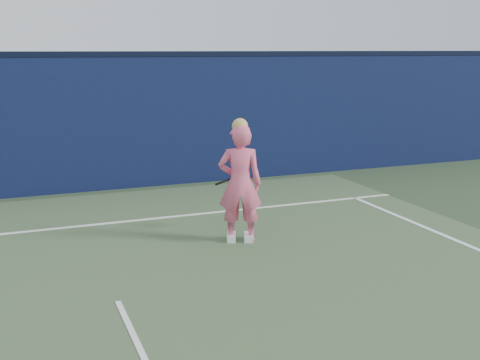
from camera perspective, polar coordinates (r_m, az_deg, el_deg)
name	(u,v)px	position (r m, az deg, el deg)	size (l,w,h in m)	color
ground	(137,344)	(5.77, -9.71, -15.11)	(80.00, 80.00, 0.00)	#35482C
backstop_wall	(62,126)	(11.66, -16.52, 4.96)	(24.00, 0.40, 2.50)	#0C1435
wall_cap	(58,54)	(11.58, -16.92, 11.35)	(24.00, 0.42, 0.10)	black
player	(240,183)	(8.28, 0.00, -0.29)	(0.70, 0.58, 1.73)	#F45F84
racket	(238,177)	(8.76, -0.15, 0.32)	(0.52, 0.11, 0.28)	black
court_lines	(145,360)	(5.48, -8.98, -16.52)	(11.00, 12.04, 0.01)	white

